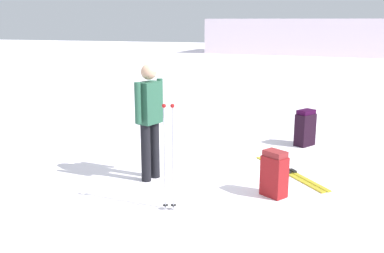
% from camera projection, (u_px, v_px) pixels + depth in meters
% --- Properties ---
extents(ground_plane, '(80.00, 80.00, 0.00)m').
position_uv_depth(ground_plane, '(192.00, 170.00, 7.03)').
color(ground_plane, white).
extents(distant_snow_ridge, '(19.34, 6.82, 2.41)m').
position_uv_depth(distant_snow_ridge, '(348.00, 37.00, 30.16)').
color(distant_snow_ridge, white).
rests_on(distant_snow_ridge, ground_plane).
extents(skier_standing, '(0.32, 0.54, 1.70)m').
position_uv_depth(skier_standing, '(150.00, 116.00, 6.40)').
color(skier_standing, black).
rests_on(skier_standing, ground_plane).
extents(ski_pair_near, '(1.23, 1.46, 0.05)m').
position_uv_depth(ski_pair_near, '(290.00, 172.00, 6.86)').
color(ski_pair_near, gold).
rests_on(ski_pair_near, ground_plane).
extents(backpack_large_dark, '(0.39, 0.43, 0.68)m').
position_uv_depth(backpack_large_dark, '(305.00, 128.00, 8.32)').
color(backpack_large_dark, black).
rests_on(backpack_large_dark, ground_plane).
extents(backpack_bright, '(0.39, 0.36, 0.63)m').
position_uv_depth(backpack_bright, '(274.00, 174.00, 5.91)').
color(backpack_bright, maroon).
rests_on(backpack_bright, ground_plane).
extents(ski_poles_planted_near, '(0.17, 0.10, 1.34)m').
position_uv_depth(ski_poles_planted_near, '(169.00, 152.00, 5.37)').
color(ski_poles_planted_near, '#B4B3C1').
rests_on(ski_poles_planted_near, ground_plane).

